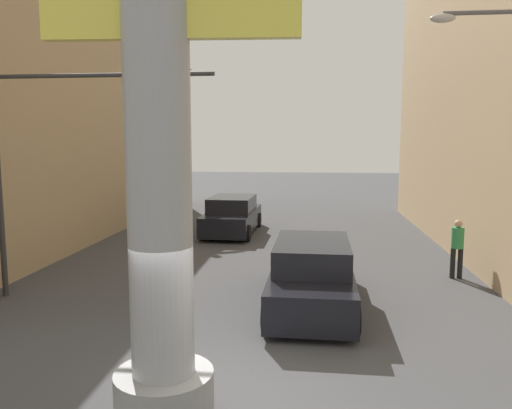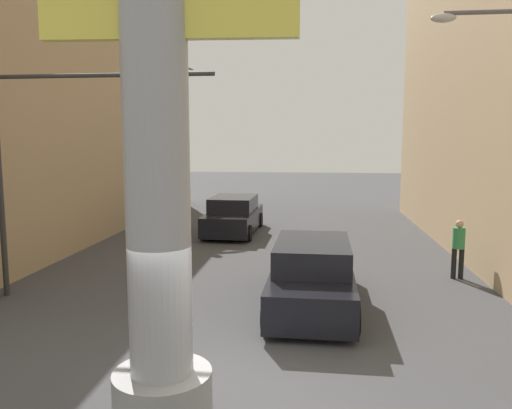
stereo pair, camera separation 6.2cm
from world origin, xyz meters
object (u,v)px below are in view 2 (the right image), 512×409
object	(u,v)px
car_far	(234,216)
pedestrian_mid_right	(458,245)
car_lead	(312,275)
traffic_light_mast	(65,138)
palm_tree_far_left	(166,115)
neon_sign_pole	(155,53)

from	to	relation	value
car_far	pedestrian_mid_right	xyz separation A→B (m)	(7.47, -6.28, 0.25)
car_lead	traffic_light_mast	bearing A→B (deg)	-178.59
pedestrian_mid_right	palm_tree_far_left	bearing A→B (deg)	137.42
car_far	pedestrian_mid_right	size ratio (longest dim) A/B	2.83
traffic_light_mast	palm_tree_far_left	distance (m)	13.79
traffic_light_mast	neon_sign_pole	bearing A→B (deg)	-52.32
neon_sign_pole	pedestrian_mid_right	bearing A→B (deg)	52.34
neon_sign_pole	palm_tree_far_left	size ratio (longest dim) A/B	1.39
pedestrian_mid_right	neon_sign_pole	bearing A→B (deg)	-127.66
traffic_light_mast	car_lead	world-z (taller)	traffic_light_mast
neon_sign_pole	palm_tree_far_left	bearing A→B (deg)	106.41
car_far	pedestrian_mid_right	world-z (taller)	pedestrian_mid_right
neon_sign_pole	traffic_light_mast	bearing A→B (deg)	127.68
car_lead	pedestrian_mid_right	world-z (taller)	pedestrian_mid_right
neon_sign_pole	car_far	size ratio (longest dim) A/B	2.31
car_far	pedestrian_mid_right	bearing A→B (deg)	-40.07
palm_tree_far_left	pedestrian_mid_right	world-z (taller)	palm_tree_far_left
palm_tree_far_left	pedestrian_mid_right	bearing A→B (deg)	-42.58
palm_tree_far_left	traffic_light_mast	bearing A→B (deg)	-83.31
neon_sign_pole	palm_tree_far_left	world-z (taller)	neon_sign_pole
pedestrian_mid_right	traffic_light_mast	bearing A→B (deg)	-163.82
car_lead	palm_tree_far_left	world-z (taller)	palm_tree_far_left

